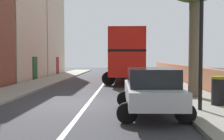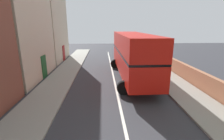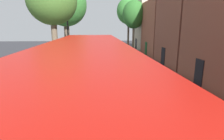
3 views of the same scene
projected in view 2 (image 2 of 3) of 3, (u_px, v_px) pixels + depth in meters
double_decker_bus at (133, 53)px, 14.67m from camera, size 3.63×11.02×4.06m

